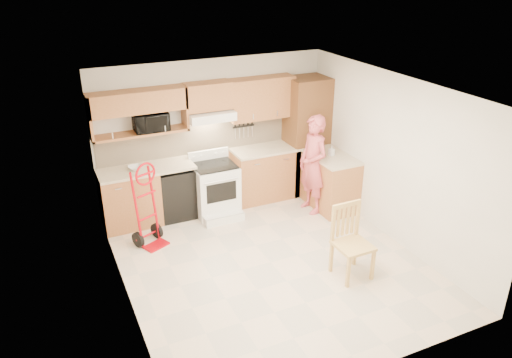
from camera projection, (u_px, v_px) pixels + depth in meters
floor at (271, 263)px, 7.10m from camera, size 4.00×4.50×0.02m
ceiling at (273, 89)px, 6.06m from camera, size 4.00×4.50×0.02m
wall_back at (213, 132)px, 8.45m from camera, size 4.00×0.02×2.50m
wall_front at (378, 273)px, 4.71m from camera, size 4.00×0.02×2.50m
wall_left at (118, 213)px, 5.81m from camera, size 0.02×4.50×2.50m
wall_right at (393, 159)px, 7.35m from camera, size 0.02×4.50×2.50m
backsplash at (213, 136)px, 8.45m from camera, size 3.92×0.03×0.55m
lower_cab_left at (130, 199)px, 7.93m from camera, size 0.90×0.60×0.90m
dishwasher at (176, 192)px, 8.23m from camera, size 0.60×0.60×0.85m
lower_cab_right at (264, 174)px, 8.84m from camera, size 1.14×0.60×0.90m
countertop_left at (146, 169)px, 7.85m from camera, size 1.50×0.63×0.04m
countertop_right at (264, 149)px, 8.65m from camera, size 1.14×0.63×0.04m
cab_return_right at (330, 182)px, 8.51m from camera, size 0.60×1.00×0.90m
countertop_return at (332, 157)px, 8.32m from camera, size 0.63×1.00×0.04m
pantry_tall at (306, 136)px, 8.91m from camera, size 0.70×0.60×2.10m
upper_cab_left at (137, 101)px, 7.53m from camera, size 1.50×0.33×0.34m
upper_shelf_mw at (141, 133)px, 7.74m from camera, size 1.50×0.33×0.04m
upper_cab_center at (208, 96)px, 7.98m from camera, size 0.76×0.33×0.44m
upper_cab_right at (261, 98)px, 8.40m from camera, size 1.14×0.33×0.70m
range_hood at (210, 116)px, 8.05m from camera, size 0.76×0.46×0.14m
knife_strip at (244, 130)px, 8.62m from camera, size 0.40×0.05×0.29m
microwave at (151, 122)px, 7.74m from camera, size 0.53×0.37×0.29m
range at (216, 186)px, 8.22m from camera, size 0.70×0.93×1.04m
person at (313, 165)px, 8.21m from camera, size 0.45×0.64×1.68m
hand_truck at (149, 209)px, 7.30m from camera, size 0.61×0.59×1.20m
dining_chair at (353, 243)px, 6.60m from camera, size 0.47×0.51×1.02m
soap_bottle at (332, 150)px, 8.29m from camera, size 0.09×0.09×0.18m
bowl at (135, 168)px, 7.77m from camera, size 0.26×0.26×0.05m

